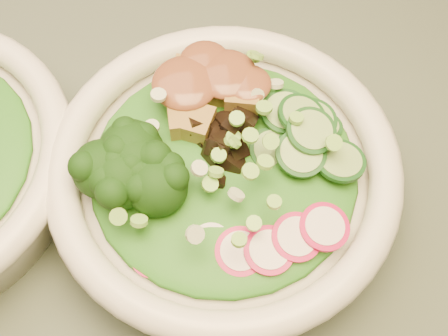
{
  "coord_description": "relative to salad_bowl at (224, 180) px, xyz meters",
  "views": [
    {
      "loc": [
        -0.12,
        -0.1,
        1.2
      ],
      "look_at": [
        -0.1,
        0.11,
        0.81
      ],
      "focal_mm": 50.0,
      "sensor_mm": 36.0,
      "label": 1
    }
  ],
  "objects": [
    {
      "name": "mushroom_heap",
      "position": [
        -0.0,
        0.01,
        0.03
      ],
      "size": [
        0.07,
        0.07,
        0.04
      ],
      "primitive_type": null,
      "rotation": [
        0.0,
        0.0,
        -0.04
      ],
      "color": "black",
      "rests_on": "salad_bowl"
    },
    {
      "name": "tofu_cubes",
      "position": [
        -0.01,
        0.06,
        0.03
      ],
      "size": [
        0.09,
        0.06,
        0.03
      ],
      "primitive_type": null,
      "rotation": [
        0.0,
        0.0,
        -0.04
      ],
      "color": "olive",
      "rests_on": "salad_bowl"
    },
    {
      "name": "scallion_garnish",
      "position": [
        0.0,
        0.0,
        0.04
      ],
      "size": [
        0.18,
        0.18,
        0.02
      ],
      "primitive_type": null,
      "color": "#7BBE43",
      "rests_on": "salad_bowl"
    },
    {
      "name": "lettuce_bed",
      "position": [
        -0.0,
        0.0,
        0.02
      ],
      "size": [
        0.19,
        0.19,
        0.02
      ],
      "primitive_type": "ellipsoid",
      "color": "#1F5812",
      "rests_on": "salad_bowl"
    },
    {
      "name": "broccoli_florets",
      "position": [
        -0.06,
        -0.01,
        0.03
      ],
      "size": [
        0.08,
        0.07,
        0.04
      ],
      "primitive_type": null,
      "rotation": [
        0.0,
        0.0,
        -0.04
      ],
      "color": "black",
      "rests_on": "salad_bowl"
    },
    {
      "name": "salad_bowl",
      "position": [
        0.0,
        0.0,
        0.0
      ],
      "size": [
        0.25,
        0.25,
        0.07
      ],
      "rotation": [
        0.0,
        0.0,
        -0.04
      ],
      "color": "silver",
      "rests_on": "dining_table"
    },
    {
      "name": "peanut_sauce",
      "position": [
        -0.01,
        0.06,
        0.04
      ],
      "size": [
        0.07,
        0.05,
        0.02
      ],
      "primitive_type": "ellipsoid",
      "color": "brown",
      "rests_on": "tofu_cubes"
    },
    {
      "name": "cucumber_slices",
      "position": [
        0.06,
        0.01,
        0.03
      ],
      "size": [
        0.07,
        0.07,
        0.03
      ],
      "primitive_type": null,
      "rotation": [
        0.0,
        0.0,
        -0.04
      ],
      "color": "#A6CC71",
      "rests_on": "salad_bowl"
    },
    {
      "name": "radish_slices",
      "position": [
        0.02,
        -0.06,
        0.02
      ],
      "size": [
        0.11,
        0.04,
        0.02
      ],
      "primitive_type": null,
      "rotation": [
        0.0,
        0.0,
        -0.04
      ],
      "color": "#B20D43",
      "rests_on": "salad_bowl"
    }
  ]
}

